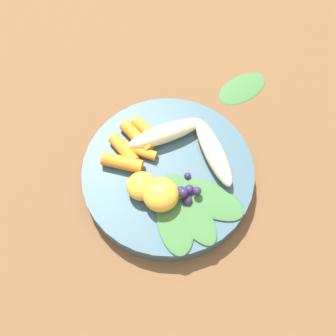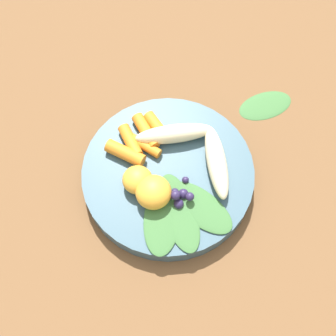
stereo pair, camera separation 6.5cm
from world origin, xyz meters
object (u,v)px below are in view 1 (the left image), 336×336
(kale_leaf_stray, at_px, (242,88))
(banana_peeled_left, at_px, (165,133))
(banana_peeled_right, at_px, (213,152))
(orange_segment_near, at_px, (161,195))
(bowl, at_px, (168,175))

(kale_leaf_stray, bearing_deg, banana_peeled_left, -173.99)
(banana_peeled_left, relative_size, banana_peeled_right, 1.00)
(banana_peeled_left, distance_m, banana_peeled_right, 0.08)
(banana_peeled_left, bearing_deg, orange_segment_near, 64.87)
(orange_segment_near, height_order, kale_leaf_stray, orange_segment_near)
(kale_leaf_stray, bearing_deg, bowl, -161.73)
(bowl, distance_m, orange_segment_near, 0.06)
(bowl, relative_size, banana_peeled_right, 2.17)
(banana_peeled_left, relative_size, kale_leaf_stray, 1.27)
(bowl, height_order, kale_leaf_stray, bowl)
(bowl, xyz_separation_m, banana_peeled_right, (-0.05, -0.05, 0.03))
(banana_peeled_left, height_order, kale_leaf_stray, banana_peeled_left)
(bowl, xyz_separation_m, orange_segment_near, (-0.01, 0.05, 0.03))
(banana_peeled_right, relative_size, orange_segment_near, 2.31)
(banana_peeled_left, xyz_separation_m, orange_segment_near, (-0.03, 0.10, 0.00))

